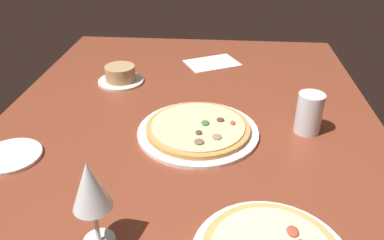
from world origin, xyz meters
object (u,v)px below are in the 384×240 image
ramekin_on_saucer (120,75)px  water_glass (309,116)px  side_plate (10,156)px  pizza_main (198,130)px  paper_menu (212,63)px  wine_glass_far (90,188)px

ramekin_on_saucer → water_glass: size_ratio=1.39×
water_glass → side_plate: size_ratio=0.74×
pizza_main → water_glass: size_ratio=2.93×
pizza_main → paper_menu: pizza_main is taller
wine_glass_far → paper_menu: bearing=-11.0°
side_plate → paper_menu: (65.65, -46.95, -0.30)cm
ramekin_on_saucer → pizza_main: bearing=-136.8°
ramekin_on_saucer → water_glass: bearing=-115.2°
wine_glass_far → water_glass: size_ratio=1.62×
water_glass → paper_menu: bearing=30.2°
paper_menu → wine_glass_far: bearing=141.3°
ramekin_on_saucer → water_glass: (-27.43, -58.26, 2.33)cm
ramekin_on_saucer → water_glass: 64.43cm
side_plate → pizza_main: bearing=-71.6°
side_plate → paper_menu: side_plate is taller
wine_glass_far → pizza_main: bearing=-21.8°
wine_glass_far → water_glass: 62.42cm
pizza_main → water_glass: bearing=-83.5°
wine_glass_far → paper_menu: (89.79, -17.48, -12.67)cm
wine_glass_far → side_plate: 40.06cm
pizza_main → paper_menu: (50.62, -1.83, -1.03)cm
pizza_main → wine_glass_far: 43.76cm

